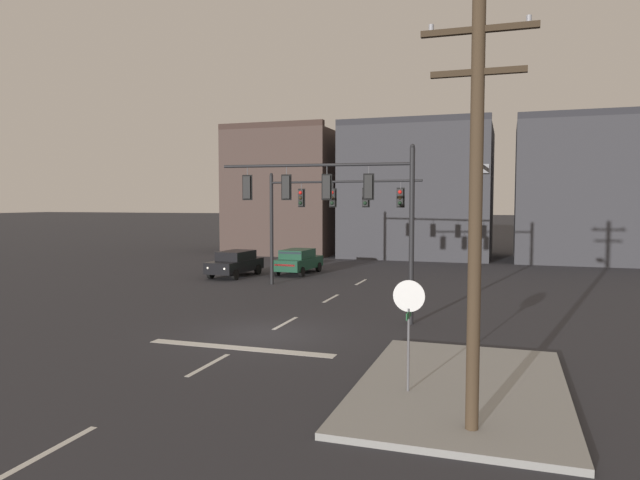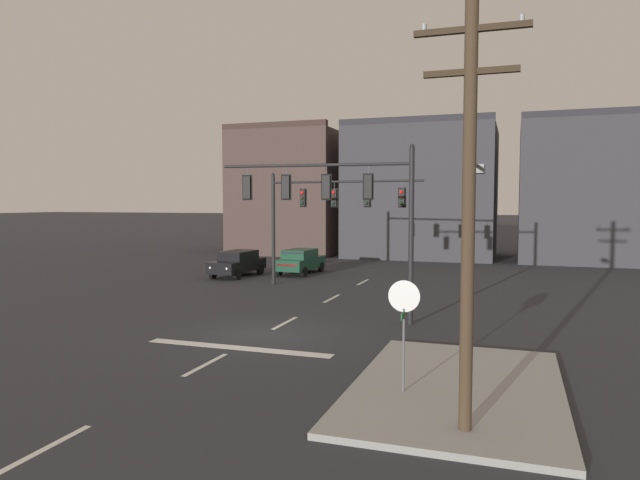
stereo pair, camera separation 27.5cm
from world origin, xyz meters
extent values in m
plane|color=#2B2B30|center=(0.00, 0.00, 0.00)|extent=(400.00, 400.00, 0.00)
cube|color=gray|center=(7.09, -4.00, 0.07)|extent=(5.00, 8.00, 0.15)
cube|color=silver|center=(0.00, -2.00, 0.00)|extent=(6.40, 0.50, 0.01)
cube|color=silver|center=(0.00, -10.00, 0.00)|extent=(0.16, 2.40, 0.01)
cube|color=silver|center=(0.00, -4.00, 0.00)|extent=(0.16, 2.40, 0.01)
cube|color=silver|center=(0.00, 2.00, 0.00)|extent=(0.16, 2.40, 0.01)
cube|color=silver|center=(0.00, 8.00, 0.00)|extent=(0.16, 2.40, 0.01)
cube|color=silver|center=(0.00, 14.00, 0.00)|extent=(0.16, 2.40, 0.01)
cylinder|color=black|center=(4.63, 3.34, 3.36)|extent=(0.20, 0.20, 6.73)
cylinder|color=black|center=(0.84, 3.05, 6.13)|extent=(7.59, 0.71, 0.12)
sphere|color=black|center=(4.63, 3.34, 6.78)|extent=(0.18, 0.18, 0.18)
cylinder|color=#56565B|center=(2.98, 3.22, 5.89)|extent=(0.03, 0.03, 0.35)
cube|color=black|center=(2.98, 3.22, 5.27)|extent=(0.32, 0.26, 0.90)
sphere|color=red|center=(2.97, 3.35, 5.55)|extent=(0.20, 0.20, 0.20)
sphere|color=#2D2314|center=(2.97, 3.35, 5.27)|extent=(0.20, 0.20, 0.20)
sphere|color=black|center=(2.97, 3.35, 4.99)|extent=(0.20, 0.20, 0.20)
cube|color=black|center=(2.99, 3.20, 5.27)|extent=(0.42, 0.06, 1.02)
cylinder|color=#56565B|center=(1.34, 3.09, 5.89)|extent=(0.03, 0.03, 0.35)
cube|color=black|center=(1.34, 3.09, 5.27)|extent=(0.32, 0.26, 0.90)
sphere|color=red|center=(1.33, 3.22, 5.55)|extent=(0.20, 0.20, 0.20)
sphere|color=#2D2314|center=(1.33, 3.22, 5.27)|extent=(0.20, 0.20, 0.20)
sphere|color=black|center=(1.33, 3.22, 4.99)|extent=(0.20, 0.20, 0.20)
cube|color=black|center=(1.34, 3.07, 5.27)|extent=(0.42, 0.06, 1.02)
cylinder|color=#56565B|center=(-0.31, 2.96, 5.89)|extent=(0.03, 0.03, 0.35)
cube|color=black|center=(-0.31, 2.96, 5.27)|extent=(0.32, 0.26, 0.90)
sphere|color=red|center=(-0.32, 3.09, 5.55)|extent=(0.20, 0.20, 0.20)
sphere|color=#2D2314|center=(-0.32, 3.09, 5.27)|extent=(0.20, 0.20, 0.20)
sphere|color=black|center=(-0.32, 3.09, 4.99)|extent=(0.20, 0.20, 0.20)
cube|color=black|center=(-0.31, 2.94, 5.27)|extent=(0.42, 0.06, 1.02)
cylinder|color=#56565B|center=(-1.96, 2.83, 5.89)|extent=(0.03, 0.03, 0.35)
cube|color=black|center=(-1.96, 2.83, 5.27)|extent=(0.32, 0.26, 0.90)
sphere|color=red|center=(-1.97, 2.96, 5.55)|extent=(0.20, 0.20, 0.20)
sphere|color=#2D2314|center=(-1.97, 2.96, 5.27)|extent=(0.20, 0.20, 0.20)
sphere|color=black|center=(-1.97, 2.96, 4.99)|extent=(0.20, 0.20, 0.20)
cube|color=black|center=(-1.96, 2.81, 5.27)|extent=(0.42, 0.06, 1.02)
cylinder|color=black|center=(-4.61, 11.54, 3.09)|extent=(0.20, 0.20, 6.18)
cylinder|color=black|center=(-0.32, 11.14, 5.77)|extent=(8.59, 0.91, 0.12)
sphere|color=black|center=(-4.61, 11.54, 6.23)|extent=(0.18, 0.18, 0.18)
cylinder|color=#56565B|center=(-2.75, 11.37, 5.53)|extent=(0.03, 0.03, 0.35)
cube|color=black|center=(-2.75, 11.37, 4.91)|extent=(0.32, 0.27, 0.90)
sphere|color=red|center=(-2.76, 11.24, 5.19)|extent=(0.20, 0.20, 0.20)
sphere|color=#2D2314|center=(-2.76, 11.24, 4.91)|extent=(0.20, 0.20, 0.20)
sphere|color=black|center=(-2.76, 11.24, 4.63)|extent=(0.20, 0.20, 0.20)
cube|color=black|center=(-2.75, 11.39, 4.91)|extent=(0.42, 0.07, 1.02)
cylinder|color=#56565B|center=(-0.88, 11.19, 5.53)|extent=(0.03, 0.03, 0.35)
cube|color=black|center=(-0.88, 11.19, 4.91)|extent=(0.32, 0.27, 0.90)
sphere|color=red|center=(-0.89, 11.06, 5.19)|extent=(0.20, 0.20, 0.20)
sphere|color=#2D2314|center=(-0.89, 11.06, 4.91)|extent=(0.20, 0.20, 0.20)
sphere|color=black|center=(-0.89, 11.06, 4.63)|extent=(0.20, 0.20, 0.20)
cube|color=black|center=(-0.88, 11.21, 4.91)|extent=(0.42, 0.07, 1.02)
cylinder|color=#56565B|center=(0.98, 11.02, 5.53)|extent=(0.03, 0.03, 0.35)
cube|color=black|center=(0.98, 11.02, 4.91)|extent=(0.32, 0.27, 0.90)
sphere|color=red|center=(0.97, 10.89, 5.19)|extent=(0.20, 0.20, 0.20)
sphere|color=#2D2314|center=(0.97, 10.89, 4.91)|extent=(0.20, 0.20, 0.20)
sphere|color=black|center=(0.97, 10.89, 4.63)|extent=(0.20, 0.20, 0.20)
cube|color=black|center=(0.99, 11.04, 4.91)|extent=(0.42, 0.07, 1.02)
cylinder|color=#56565B|center=(2.85, 10.85, 5.53)|extent=(0.03, 0.03, 0.35)
cube|color=black|center=(2.85, 10.85, 4.91)|extent=(0.32, 0.27, 0.90)
sphere|color=red|center=(2.84, 10.72, 5.19)|extent=(0.20, 0.20, 0.20)
sphere|color=#2D2314|center=(2.84, 10.72, 4.91)|extent=(0.20, 0.20, 0.20)
sphere|color=black|center=(2.84, 10.72, 4.63)|extent=(0.20, 0.20, 0.20)
cube|color=black|center=(2.85, 10.87, 4.91)|extent=(0.42, 0.07, 1.02)
cylinder|color=#56565B|center=(5.90, -4.92, 1.07)|extent=(0.06, 0.06, 2.15)
cylinder|color=white|center=(5.90, -4.92, 2.45)|extent=(0.76, 0.03, 0.76)
cylinder|color=#B21414|center=(5.90, -4.91, 2.45)|extent=(0.68, 0.03, 0.68)
cube|color=#19592D|center=(5.90, -4.92, 2.00)|extent=(0.02, 0.64, 0.16)
cube|color=#143D28|center=(-4.86, 16.56, 0.70)|extent=(2.02, 4.48, 0.70)
cube|color=#143D28|center=(-4.87, 16.41, 1.33)|extent=(1.72, 2.54, 0.56)
cube|color=#2D3842|center=(-4.83, 17.17, 1.31)|extent=(1.53, 0.32, 0.47)
cube|color=#2D3842|center=(-4.93, 15.24, 1.31)|extent=(1.53, 0.29, 0.46)
cylinder|color=black|center=(-5.64, 18.05, 0.32)|extent=(0.25, 0.65, 0.64)
cylinder|color=black|center=(-3.94, 17.96, 0.32)|extent=(0.25, 0.65, 0.64)
cylinder|color=black|center=(-5.78, 15.15, 0.32)|extent=(0.25, 0.65, 0.64)
cylinder|color=black|center=(-4.08, 15.06, 0.32)|extent=(0.25, 0.65, 0.64)
sphere|color=silver|center=(-5.33, 18.76, 0.75)|extent=(0.16, 0.16, 0.16)
sphere|color=silver|center=(-4.18, 18.71, 0.75)|extent=(0.16, 0.16, 0.16)
cube|color=maroon|center=(-4.97, 14.38, 0.78)|extent=(1.37, 0.11, 0.12)
cube|color=black|center=(-8.15, 13.96, 0.70)|extent=(2.07, 4.50, 0.70)
cube|color=black|center=(-8.14, 14.11, 1.33)|extent=(1.75, 2.56, 0.56)
cube|color=#2D3842|center=(-8.19, 13.34, 1.31)|extent=(1.53, 0.34, 0.47)
cube|color=#2D3842|center=(-8.07, 15.27, 1.31)|extent=(1.53, 0.31, 0.46)
cylinder|color=black|center=(-7.39, 12.46, 0.32)|extent=(0.26, 0.65, 0.64)
cylinder|color=black|center=(-9.09, 12.56, 0.32)|extent=(0.26, 0.65, 0.64)
cylinder|color=black|center=(-7.22, 15.35, 0.32)|extent=(0.26, 0.65, 0.64)
cylinder|color=black|center=(-8.91, 15.46, 0.32)|extent=(0.26, 0.65, 0.64)
sphere|color=silver|center=(-7.71, 11.75, 0.75)|extent=(0.16, 0.16, 0.16)
sphere|color=silver|center=(-8.86, 11.82, 0.75)|extent=(0.16, 0.16, 0.16)
cube|color=maroon|center=(-8.02, 16.13, 0.78)|extent=(1.37, 0.12, 0.12)
cylinder|color=#423323|center=(7.50, -6.82, 4.28)|extent=(0.26, 0.26, 8.57)
cube|color=#382B1E|center=(7.50, -6.82, 7.97)|extent=(2.20, 0.12, 0.12)
cube|color=#382B1E|center=(7.50, -6.82, 7.17)|extent=(1.80, 0.12, 0.12)
cylinder|color=#56565B|center=(7.50, -5.74, 5.51)|extent=(0.08, 2.17, 0.08)
cube|color=slate|center=(7.50, -4.65, 5.43)|extent=(0.36, 0.64, 0.20)
cylinder|color=gray|center=(6.60, -6.82, 8.09)|extent=(0.10, 0.10, 0.12)
cylinder|color=gray|center=(8.40, -6.82, 8.09)|extent=(0.10, 0.10, 0.12)
cube|color=#473833|center=(-11.28, 31.54, 5.48)|extent=(9.55, 9.60, 10.97)
cube|color=#3A2B26|center=(-11.28, 27.04, 11.22)|extent=(9.55, 0.60, 0.50)
cube|color=#38383D|center=(0.70, 31.80, 5.44)|extent=(12.19, 10.10, 10.88)
cube|color=#2B2B30|center=(0.70, 27.04, 11.13)|extent=(12.19, 0.60, 0.50)
cube|color=#38383D|center=(14.75, 30.76, 5.40)|extent=(12.25, 8.02, 10.81)
cube|color=#2B2B30|center=(14.75, 27.04, 11.06)|extent=(12.25, 0.60, 0.50)
camera|label=1|loc=(8.10, -18.39, 4.68)|focal=32.18mm
camera|label=2|loc=(8.36, -18.30, 4.68)|focal=32.18mm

